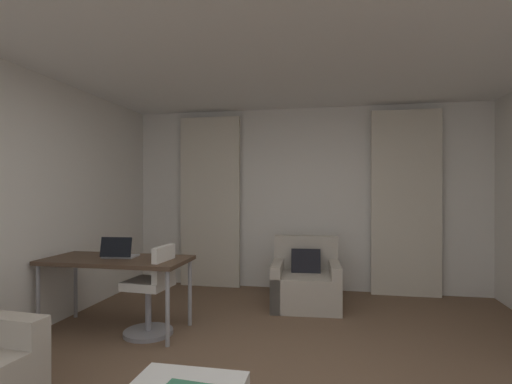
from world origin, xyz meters
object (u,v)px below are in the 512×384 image
Objects in this scene: desk at (117,264)px; desk_chair at (152,295)px; armchair at (306,283)px; laptop at (119,253)px.

desk_chair is (0.41, -0.05, -0.28)m from desk.
desk_chair is (-1.42, -1.25, 0.12)m from armchair.
desk is 4.25× the size of laptop.
laptop is at bearing -147.39° from armchair.
armchair is 2.22m from laptop.
laptop reaches higher than armchair.
desk_chair is 0.56m from laptop.
laptop is at bearing 81.57° from desk.
armchair reaches higher than desk.
laptop is (-1.82, -1.17, 0.50)m from armchair.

